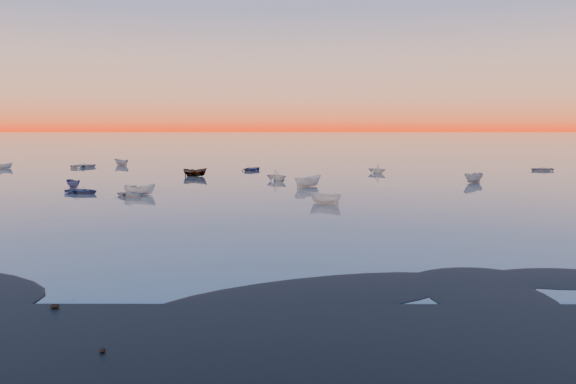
# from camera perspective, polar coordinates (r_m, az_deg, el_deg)

# --- Properties ---
(ground) EXTENTS (600.00, 600.00, 0.00)m
(ground) POSITION_cam_1_polar(r_m,az_deg,el_deg) (129.11, 0.63, 3.38)
(ground) COLOR #655D54
(ground) RESTS_ON ground
(mud_lobes) EXTENTS (140.00, 6.00, 0.07)m
(mud_lobes) POSITION_cam_1_polar(r_m,az_deg,el_deg) (29.16, 2.18, -10.14)
(mud_lobes) COLOR black
(mud_lobes) RESTS_ON ground
(moored_fleet) EXTENTS (124.00, 58.00, 1.20)m
(moored_fleet) POSITION_cam_1_polar(r_m,az_deg,el_deg) (82.28, 0.88, 1.17)
(moored_fleet) COLOR #BBBBB7
(moored_fleet) RESTS_ON ground
(boat_near_left) EXTENTS (3.33, 3.94, 0.93)m
(boat_near_left) POSITION_cam_1_polar(r_m,az_deg,el_deg) (67.44, -15.65, -0.45)
(boat_near_left) COLOR #BBBBB7
(boat_near_left) RESTS_ON ground
(boat_near_center) EXTENTS (1.94, 3.88, 1.29)m
(boat_near_center) POSITION_cam_1_polar(r_m,az_deg,el_deg) (68.90, -14.82, -0.26)
(boat_near_center) COLOR #BBBBB7
(boat_near_center) RESTS_ON ground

